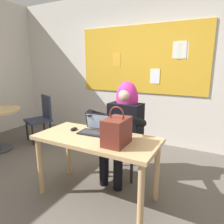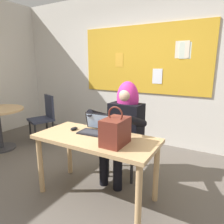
{
  "view_description": "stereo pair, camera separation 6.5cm",
  "coord_description": "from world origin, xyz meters",
  "px_view_note": "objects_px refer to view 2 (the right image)",
  "views": [
    {
      "loc": [
        1.35,
        -1.67,
        1.48
      ],
      "look_at": [
        0.27,
        0.36,
        0.93
      ],
      "focal_mm": 32.77,
      "sensor_mm": 36.0,
      "label": 1
    },
    {
      "loc": [
        1.41,
        -1.64,
        1.48
      ],
      "look_at": [
        0.27,
        0.36,
        0.93
      ],
      "focal_mm": 32.77,
      "sensor_mm": 36.0,
      "label": 2
    }
  ],
  "objects_px": {
    "desk_main": "(96,146)",
    "computer_mouse": "(74,129)",
    "chair_spare_by_window": "(45,115)",
    "laptop": "(95,128)",
    "handbag": "(115,131)",
    "chair_at_desk": "(128,137)",
    "person_costumed": "(124,122)"
  },
  "relations": [
    {
      "from": "desk_main",
      "to": "computer_mouse",
      "type": "bearing_deg",
      "value": 168.92
    },
    {
      "from": "chair_spare_by_window",
      "to": "laptop",
      "type": "bearing_deg",
      "value": 86.8
    },
    {
      "from": "computer_mouse",
      "to": "handbag",
      "type": "xyz_separation_m",
      "value": [
        0.64,
        -0.15,
        0.12
      ]
    },
    {
      "from": "chair_at_desk",
      "to": "computer_mouse",
      "type": "distance_m",
      "value": 0.76
    },
    {
      "from": "computer_mouse",
      "to": "desk_main",
      "type": "bearing_deg",
      "value": -6.84
    },
    {
      "from": "chair_spare_by_window",
      "to": "computer_mouse",
      "type": "bearing_deg",
      "value": 81.53
    },
    {
      "from": "handbag",
      "to": "chair_spare_by_window",
      "type": "bearing_deg",
      "value": 153.36
    },
    {
      "from": "laptop",
      "to": "handbag",
      "type": "relative_size",
      "value": 0.89
    },
    {
      "from": "laptop",
      "to": "computer_mouse",
      "type": "height_order",
      "value": "laptop"
    },
    {
      "from": "handbag",
      "to": "chair_spare_by_window",
      "type": "distance_m",
      "value": 2.47
    },
    {
      "from": "chair_at_desk",
      "to": "computer_mouse",
      "type": "height_order",
      "value": "chair_at_desk"
    },
    {
      "from": "chair_at_desk",
      "to": "chair_spare_by_window",
      "type": "bearing_deg",
      "value": -101.65
    },
    {
      "from": "chair_spare_by_window",
      "to": "chair_at_desk",
      "type": "bearing_deg",
      "value": 102.99
    },
    {
      "from": "desk_main",
      "to": "chair_at_desk",
      "type": "bearing_deg",
      "value": 84.32
    },
    {
      "from": "chair_at_desk",
      "to": "chair_spare_by_window",
      "type": "height_order",
      "value": "chair_at_desk"
    },
    {
      "from": "laptop",
      "to": "computer_mouse",
      "type": "relative_size",
      "value": 3.23
    },
    {
      "from": "computer_mouse",
      "to": "person_costumed",
      "type": "bearing_deg",
      "value": 52.57
    },
    {
      "from": "desk_main",
      "to": "chair_at_desk",
      "type": "xyz_separation_m",
      "value": [
        0.07,
        0.67,
        -0.1
      ]
    },
    {
      "from": "computer_mouse",
      "to": "chair_spare_by_window",
      "type": "height_order",
      "value": "chair_spare_by_window"
    },
    {
      "from": "desk_main",
      "to": "laptop",
      "type": "distance_m",
      "value": 0.22
    },
    {
      "from": "laptop",
      "to": "handbag",
      "type": "xyz_separation_m",
      "value": [
        0.38,
        -0.21,
        0.09
      ]
    },
    {
      "from": "desk_main",
      "to": "laptop",
      "type": "height_order",
      "value": "laptop"
    },
    {
      "from": "desk_main",
      "to": "chair_spare_by_window",
      "type": "distance_m",
      "value": 2.16
    },
    {
      "from": "desk_main",
      "to": "computer_mouse",
      "type": "relative_size",
      "value": 12.83
    },
    {
      "from": "laptop",
      "to": "computer_mouse",
      "type": "bearing_deg",
      "value": -170.99
    },
    {
      "from": "person_costumed",
      "to": "handbag",
      "type": "bearing_deg",
      "value": 22.17
    },
    {
      "from": "handbag",
      "to": "chair_spare_by_window",
      "type": "height_order",
      "value": "handbag"
    },
    {
      "from": "person_costumed",
      "to": "laptop",
      "type": "distance_m",
      "value": 0.44
    },
    {
      "from": "person_costumed",
      "to": "computer_mouse",
      "type": "relative_size",
      "value": 12.15
    },
    {
      "from": "chair_at_desk",
      "to": "laptop",
      "type": "relative_size",
      "value": 2.72
    },
    {
      "from": "desk_main",
      "to": "chair_spare_by_window",
      "type": "bearing_deg",
      "value": 151.84
    },
    {
      "from": "desk_main",
      "to": "handbag",
      "type": "relative_size",
      "value": 3.53
    }
  ]
}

